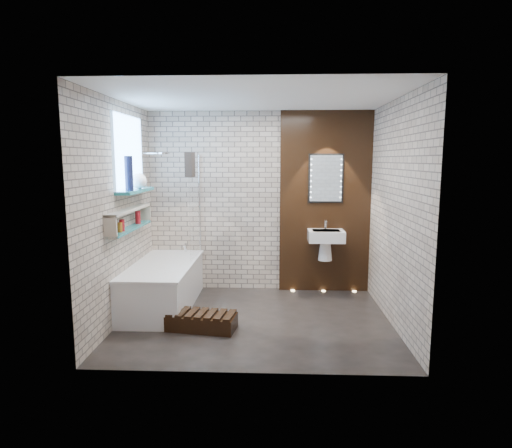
{
  "coord_description": "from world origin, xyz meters",
  "views": [
    {
      "loc": [
        0.21,
        -4.97,
        1.91
      ],
      "look_at": [
        0.0,
        0.15,
        1.15
      ],
      "focal_mm": 30.32,
      "sensor_mm": 36.0,
      "label": 1
    }
  ],
  "objects_px": {
    "bath_screen": "(195,206)",
    "led_mirror": "(326,178)",
    "bathtub": "(164,285)",
    "washbasin": "(326,240)",
    "walnut_step": "(202,322)"
  },
  "relations": [
    {
      "from": "led_mirror",
      "to": "walnut_step",
      "type": "height_order",
      "value": "led_mirror"
    },
    {
      "from": "bath_screen",
      "to": "led_mirror",
      "type": "height_order",
      "value": "led_mirror"
    },
    {
      "from": "led_mirror",
      "to": "bathtub",
      "type": "bearing_deg",
      "value": -160.22
    },
    {
      "from": "led_mirror",
      "to": "bath_screen",
      "type": "bearing_deg",
      "value": -169.34
    },
    {
      "from": "bathtub",
      "to": "bath_screen",
      "type": "bearing_deg",
      "value": 51.1
    },
    {
      "from": "washbasin",
      "to": "led_mirror",
      "type": "xyz_separation_m",
      "value": [
        0.0,
        0.16,
        0.86
      ]
    },
    {
      "from": "bathtub",
      "to": "led_mirror",
      "type": "distance_m",
      "value": 2.68
    },
    {
      "from": "bathtub",
      "to": "walnut_step",
      "type": "xyz_separation_m",
      "value": [
        0.62,
        -0.75,
        -0.21
      ]
    },
    {
      "from": "washbasin",
      "to": "led_mirror",
      "type": "distance_m",
      "value": 0.88
    },
    {
      "from": "bath_screen",
      "to": "washbasin",
      "type": "distance_m",
      "value": 1.89
    },
    {
      "from": "bathtub",
      "to": "led_mirror",
      "type": "bearing_deg",
      "value": 19.78
    },
    {
      "from": "led_mirror",
      "to": "washbasin",
      "type": "bearing_deg",
      "value": -90.0
    },
    {
      "from": "bathtub",
      "to": "washbasin",
      "type": "bearing_deg",
      "value": 16.01
    },
    {
      "from": "bathtub",
      "to": "bath_screen",
      "type": "distance_m",
      "value": 1.14
    },
    {
      "from": "bath_screen",
      "to": "walnut_step",
      "type": "height_order",
      "value": "bath_screen"
    }
  ]
}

